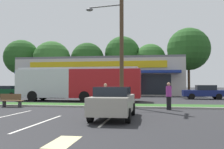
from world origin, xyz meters
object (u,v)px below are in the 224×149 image
(city_bus, at_px, (79,83))
(car_1, at_px, (48,91))
(pedestrian_near_bench, at_px, (105,96))
(pedestrian_far, at_px, (169,96))
(utility_pole, at_px, (120,31))
(car_0, at_px, (114,102))
(bus_stop_bench, at_px, (12,100))
(car_2, at_px, (6,91))
(car_3, at_px, (204,92))

(city_bus, bearing_deg, car_1, -44.18)
(pedestrian_near_bench, distance_m, pedestrian_far, 4.15)
(pedestrian_near_bench, bearing_deg, car_1, -24.91)
(utility_pole, height_order, car_0, utility_pole)
(bus_stop_bench, distance_m, car_2, 14.66)
(car_1, bearing_deg, city_bus, -44.14)
(car_0, bearing_deg, pedestrian_far, -33.02)
(city_bus, height_order, car_0, city_bus)
(utility_pole, height_order, bus_stop_bench, utility_pole)
(pedestrian_far, bearing_deg, utility_pole, 179.05)
(utility_pole, relative_size, bus_stop_bench, 6.61)
(pedestrian_far, bearing_deg, car_1, 166.71)
(utility_pole, xyz_separation_m, car_1, (-10.17, 10.49, -4.86))
(utility_pole, relative_size, car_0, 2.41)
(bus_stop_bench, bearing_deg, utility_pole, -167.43)
(bus_stop_bench, xyz_separation_m, pedestrian_near_bench, (6.94, -0.26, 0.35))
(car_0, bearing_deg, car_2, 43.69)
(city_bus, relative_size, pedestrian_near_bench, 7.10)
(car_2, relative_size, pedestrian_near_bench, 2.55)
(car_3, xyz_separation_m, pedestrian_near_bench, (-8.82, -12.39, 0.08))
(pedestrian_far, bearing_deg, car_2, 176.14)
(bus_stop_bench, height_order, car_1, car_1)
(car_2, xyz_separation_m, car_3, (23.83, -0.11, 0.03))
(city_bus, relative_size, pedestrian_far, 6.85)
(city_bus, height_order, bus_stop_bench, city_bus)
(car_2, bearing_deg, car_1, 179.70)
(car_2, bearing_deg, car_0, 133.69)
(car_1, distance_m, car_3, 18.26)
(bus_stop_bench, relative_size, car_3, 0.36)
(pedestrian_far, bearing_deg, city_bus, 167.80)
(city_bus, bearing_deg, bus_stop_bench, 66.68)
(utility_pole, relative_size, car_2, 2.43)
(utility_pole, distance_m, car_0, 8.11)
(car_3, bearing_deg, car_1, -0.26)
(car_0, relative_size, car_1, 1.03)
(car_2, height_order, pedestrian_far, pedestrian_far)
(car_1, bearing_deg, pedestrian_near_bench, -52.88)
(pedestrian_far, bearing_deg, car_3, 98.64)
(bus_stop_bench, bearing_deg, car_0, 149.71)
(car_1, height_order, pedestrian_near_bench, pedestrian_near_bench)
(car_2, bearing_deg, pedestrian_far, 146.85)
(city_bus, height_order, pedestrian_near_bench, city_bus)
(car_0, height_order, car_2, car_0)
(city_bus, xyz_separation_m, car_0, (5.20, -11.67, -0.97))
(car_2, bearing_deg, car_3, 179.73)
(pedestrian_near_bench, bearing_deg, car_3, -97.48)
(car_3, bearing_deg, utility_pole, 52.16)
(car_2, distance_m, pedestrian_far, 22.88)
(car_2, bearing_deg, pedestrian_near_bench, 140.22)
(car_3, bearing_deg, pedestrian_far, 69.35)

